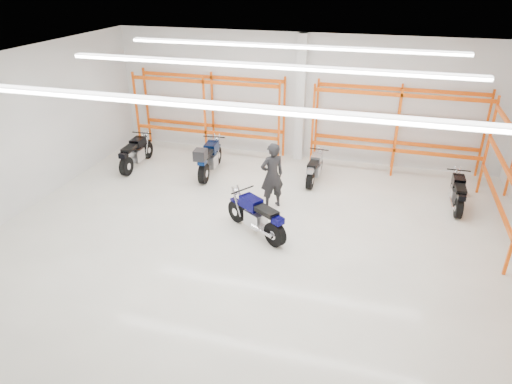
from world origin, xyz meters
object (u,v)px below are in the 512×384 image
(motorcycle_main, at_px, (258,217))
(motorcycle_back_d, at_px, (457,193))
(standing_man, at_px, (272,176))
(motorcycle_back_a, at_px, (135,154))
(motorcycle_back_c, at_px, (315,169))
(structural_column, at_px, (301,99))
(motorcycle_back_b, at_px, (209,159))

(motorcycle_main, height_order, motorcycle_back_d, motorcycle_main)
(motorcycle_back_d, distance_m, standing_man, 5.52)
(motorcycle_back_a, relative_size, motorcycle_back_d, 1.11)
(motorcycle_main, relative_size, standing_man, 0.98)
(standing_man, bearing_deg, motorcycle_back_a, -53.82)
(motorcycle_back_c, bearing_deg, motorcycle_main, -103.30)
(standing_man, bearing_deg, structural_column, -128.29)
(standing_man, distance_m, structural_column, 4.22)
(motorcycle_back_d, bearing_deg, motorcycle_main, -149.42)
(motorcycle_back_c, distance_m, structural_column, 2.80)
(motorcycle_main, distance_m, standing_man, 1.75)
(motorcycle_back_a, bearing_deg, motorcycle_back_b, 1.28)
(motorcycle_back_b, relative_size, motorcycle_back_d, 1.21)
(motorcycle_back_a, xyz_separation_m, structural_column, (5.40, 2.52, 1.73))
(motorcycle_back_c, height_order, standing_man, standing_man)
(motorcycle_back_a, distance_m, structural_column, 6.20)
(motorcycle_back_c, bearing_deg, motorcycle_back_a, -174.67)
(motorcycle_back_a, height_order, structural_column, structural_column)
(structural_column, bearing_deg, motorcycle_back_a, -154.95)
(motorcycle_back_c, bearing_deg, motorcycle_back_d, -8.75)
(motorcycle_back_a, height_order, standing_man, standing_man)
(motorcycle_back_a, distance_m, motorcycle_back_c, 6.35)
(motorcycle_back_c, xyz_separation_m, standing_man, (-0.93, -2.10, 0.55))
(motorcycle_main, bearing_deg, structural_column, 90.32)
(motorcycle_main, height_order, motorcycle_back_a, motorcycle_main)
(motorcycle_main, height_order, structural_column, structural_column)
(motorcycle_back_d, bearing_deg, structural_column, 153.81)
(motorcycle_back_c, distance_m, standing_man, 2.36)
(motorcycle_main, xyz_separation_m, motorcycle_back_d, (5.26, 3.11, -0.06))
(standing_man, xyz_separation_m, structural_column, (0.01, 4.03, 1.25))
(motorcycle_back_c, relative_size, standing_man, 0.98)
(motorcycle_back_a, distance_m, standing_man, 5.62)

